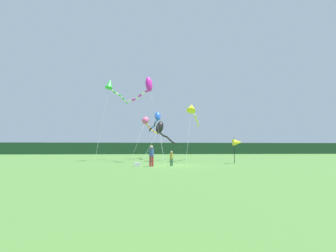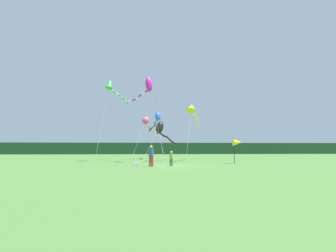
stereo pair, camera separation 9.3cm
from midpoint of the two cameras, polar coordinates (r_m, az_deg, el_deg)
The scene contains 12 objects.
ground_plane at distance 23.29m, azimuth 1.31°, elevation -8.68°, with size 120.00×120.00×0.00m, color #477533.
distant_treeline at distance 68.15m, azimuth -2.60°, elevation -4.95°, with size 108.00×2.10×2.95m, color #1E4228.
person_adult at distance 22.13m, azimuth -3.59°, elevation -6.32°, with size 0.39×0.39×1.76m.
person_child at distance 22.64m, azimuth 0.84°, elevation -6.97°, with size 0.28×0.28×1.28m.
cooler_box at distance 22.10m, azimuth -6.72°, elevation -8.42°, with size 0.52×0.44×0.33m, color silver.
banner_flag_pole at distance 27.32m, azimuth 15.11°, elevation -3.54°, with size 0.90×0.70×2.59m.
kite_rainbow at distance 37.36m, azimuth -4.66°, elevation 0.89°, with size 3.82×8.72×6.18m.
kite_yellow at distance 30.75m, azimuth 5.45°, elevation 3.58°, with size 3.17×8.77×6.93m.
kite_blue at distance 36.20m, azimuth -2.46°, elevation 1.57°, with size 1.77×10.11×6.69m.
kite_black at distance 31.15m, azimuth -1.46°, elevation -0.69°, with size 4.63×6.92×4.93m.
kite_magenta at distance 29.32m, azimuth -4.42°, elevation 8.76°, with size 4.22×4.27×9.51m.
kite_green at distance 33.30m, azimuth -12.27°, elevation 8.63°, with size 3.00×7.23×10.15m.
Camera 2 is at (-2.34, -23.12, 1.53)m, focal length 27.72 mm.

